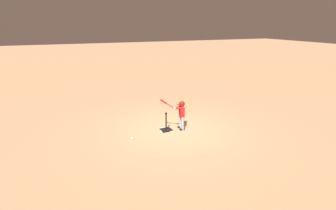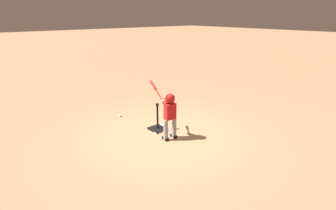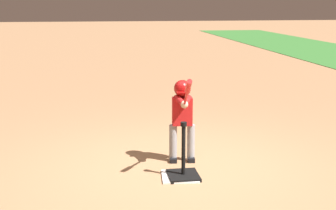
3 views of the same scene
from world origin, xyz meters
name	(u,v)px [view 3 (image 3 of 3)]	position (x,y,z in m)	size (l,w,h in m)	color
ground_plane	(179,169)	(0.00, 0.00, 0.00)	(90.00, 90.00, 0.00)	#99704C
home_plate	(180,176)	(0.29, -0.04, 0.01)	(0.44, 0.44, 0.02)	white
batting_tee	(183,169)	(0.30, 0.00, 0.10)	(0.42, 0.37, 0.70)	black
batter_child	(183,111)	(-0.26, 0.09, 0.71)	(0.95, 0.35, 1.25)	gray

